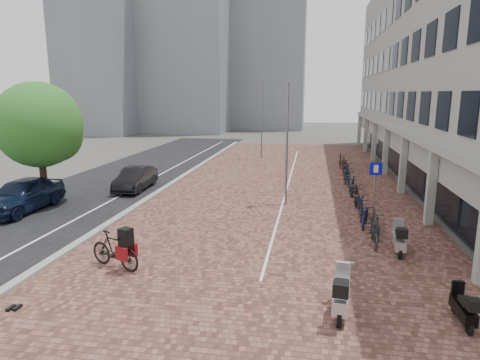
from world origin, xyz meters
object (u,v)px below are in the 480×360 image
at_px(hero_bike, 115,249).
at_px(scooter_back, 341,293).
at_px(car_navy, 22,195).
at_px(parking_sign, 375,181).
at_px(scooter_mid, 463,307).
at_px(car_dark, 136,179).
at_px(scooter_front, 399,238).

bearing_deg(hero_bike, scooter_back, -83.10).
relative_size(car_navy, parking_sign, 1.80).
xyz_separation_m(scooter_mid, parking_sign, (-1.04, 8.65, 1.37)).
xyz_separation_m(car_navy, hero_bike, (7.61, -5.65, -0.17)).
distance_m(car_dark, parking_sign, 13.90).
xyz_separation_m(scooter_mid, scooter_back, (-2.99, -0.04, 0.14)).
height_order(car_navy, car_dark, car_navy).
relative_size(car_navy, scooter_mid, 3.46).
relative_size(scooter_front, parking_sign, 0.63).
bearing_deg(car_dark, scooter_mid, -44.50).
relative_size(hero_bike, scooter_back, 1.19).
height_order(car_navy, parking_sign, parking_sign).
bearing_deg(scooter_front, parking_sign, 101.29).
height_order(scooter_front, scooter_back, scooter_back).
distance_m(car_navy, scooter_mid, 19.28).
relative_size(scooter_mid, parking_sign, 0.52).
height_order(hero_bike, scooter_mid, hero_bike).
bearing_deg(hero_bike, car_dark, 41.08).
relative_size(car_dark, scooter_front, 2.44).
relative_size(car_dark, parking_sign, 1.53).
bearing_deg(parking_sign, car_navy, 171.36).
bearing_deg(hero_bike, parking_sign, -32.14).
bearing_deg(scooter_mid, hero_bike, 169.36).
distance_m(hero_bike, scooter_mid, 10.34).
height_order(scooter_front, scooter_mid, scooter_front).
xyz_separation_m(car_navy, scooter_front, (17.15, -2.67, -0.25)).
bearing_deg(scooter_front, scooter_back, -110.55).
distance_m(car_dark, hero_bike, 11.76).
bearing_deg(scooter_back, hero_bike, 172.05).
height_order(car_dark, scooter_front, car_dark).
height_order(car_dark, scooter_mid, car_dark).
bearing_deg(scooter_back, car_navy, 159.33).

